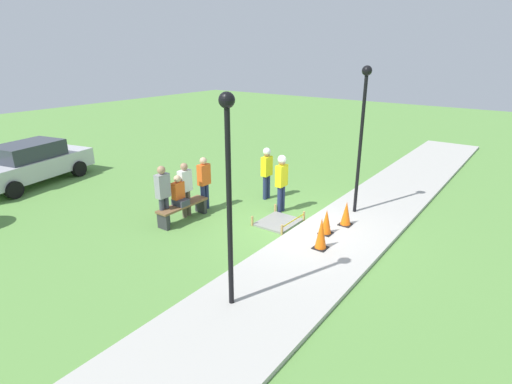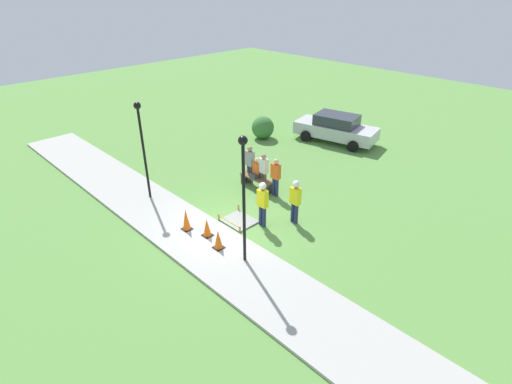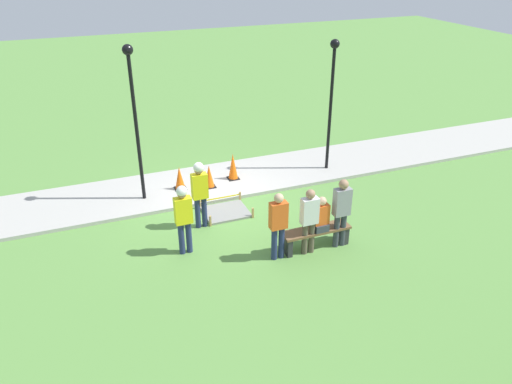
{
  "view_description": "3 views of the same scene",
  "coord_description": "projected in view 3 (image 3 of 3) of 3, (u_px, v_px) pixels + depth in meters",
  "views": [
    {
      "loc": [
        -9.01,
        -5.18,
        4.78
      ],
      "look_at": [
        0.08,
        1.52,
        0.76
      ],
      "focal_mm": 28.0,
      "sensor_mm": 36.0,
      "label": 1
    },
    {
      "loc": [
        9.62,
        -7.92,
        8.29
      ],
      "look_at": [
        0.14,
        1.39,
        1.06
      ],
      "focal_mm": 28.0,
      "sensor_mm": 36.0,
      "label": 2
    },
    {
      "loc": [
        3.6,
        12.04,
        6.71
      ],
      "look_at": [
        -0.49,
        1.68,
        1.05
      ],
      "focal_mm": 35.0,
      "sensor_mm": 36.0,
      "label": 3
    }
  ],
  "objects": [
    {
      "name": "lamppost_far",
      "position": [
        332.0,
        87.0,
        14.94
      ],
      "size": [
        0.28,
        0.28,
        4.05
      ],
      "color": "black",
      "rests_on": "sidewalk"
    },
    {
      "name": "wet_concrete_patch",
      "position": [
        226.0,
        212.0,
        13.66
      ],
      "size": [
        1.24,
        1.07,
        0.29
      ],
      "color": "gray",
      "rests_on": "ground_plane"
    },
    {
      "name": "bystander_in_orange_shirt",
      "position": [
        278.0,
        223.0,
        11.32
      ],
      "size": [
        0.4,
        0.22,
        1.7
      ],
      "color": "navy",
      "rests_on": "ground_plane"
    },
    {
      "name": "traffic_cone_far_patch",
      "position": [
        209.0,
        176.0,
        14.74
      ],
      "size": [
        0.34,
        0.34,
        0.69
      ],
      "color": "black",
      "rests_on": "sidewalk"
    },
    {
      "name": "sidewalk",
      "position": [
        206.0,
        183.0,
        15.21
      ],
      "size": [
        28.0,
        2.5,
        0.1
      ],
      "color": "#ADAAA3",
      "rests_on": "ground_plane"
    },
    {
      "name": "park_bench",
      "position": [
        316.0,
        234.0,
        12.0
      ],
      "size": [
        1.71,
        0.44,
        0.51
      ],
      "color": "#2D2D33",
      "rests_on": "ground_plane"
    },
    {
      "name": "person_seated_on_bench",
      "position": [
        320.0,
        217.0,
        11.76
      ],
      "size": [
        0.36,
        0.44,
        0.89
      ],
      "color": "#383D47",
      "rests_on": "park_bench"
    },
    {
      "name": "traffic_cone_near_patch",
      "position": [
        233.0,
        166.0,
        15.22
      ],
      "size": [
        0.34,
        0.34,
        0.82
      ],
      "color": "black",
      "rests_on": "sidewalk"
    },
    {
      "name": "worker_supervisor",
      "position": [
        200.0,
        189.0,
        12.54
      ],
      "size": [
        0.4,
        0.26,
        1.82
      ],
      "color": "navy",
      "rests_on": "ground_plane"
    },
    {
      "name": "lamppost_near",
      "position": [
        134.0,
        104.0,
        12.99
      ],
      "size": [
        0.28,
        0.28,
        4.29
      ],
      "color": "black",
      "rests_on": "sidewalk"
    },
    {
      "name": "bystander_in_white_shirt",
      "position": [
        342.0,
        209.0,
        11.77
      ],
      "size": [
        0.4,
        0.23,
        1.78
      ],
      "color": "#383D47",
      "rests_on": "ground_plane"
    },
    {
      "name": "traffic_cone_sidewalk_edge",
      "position": [
        180.0,
        178.0,
        14.62
      ],
      "size": [
        0.34,
        0.34,
        0.7
      ],
      "color": "black",
      "rests_on": "sidewalk"
    },
    {
      "name": "bystander_in_gray_shirt",
      "position": [
        309.0,
        218.0,
        11.53
      ],
      "size": [
        0.4,
        0.22,
        1.68
      ],
      "color": "brown",
      "rests_on": "ground_plane"
    },
    {
      "name": "worker_assistant",
      "position": [
        183.0,
        214.0,
        11.48
      ],
      "size": [
        0.4,
        0.26,
        1.77
      ],
      "color": "navy",
      "rests_on": "ground_plane"
    },
    {
      "name": "ground_plane",
      "position": [
        218.0,
        203.0,
        14.2
      ],
      "size": [
        60.0,
        60.0,
        0.0
      ],
      "primitive_type": "plane",
      "color": "#5B8E42"
    }
  ]
}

